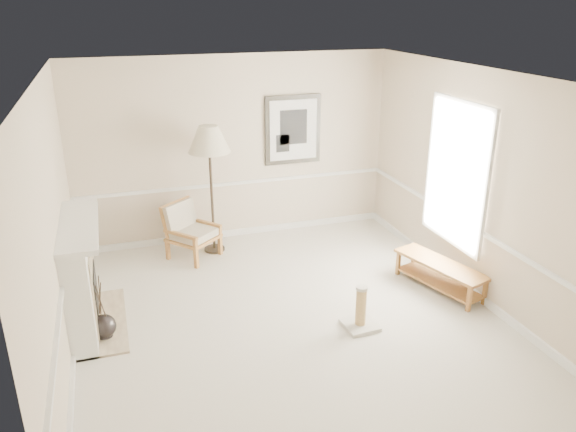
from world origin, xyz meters
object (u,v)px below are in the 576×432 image
at_px(floor_vase, 104,327).
at_px(floor_lamp, 209,143).
at_px(armchair, 188,228).
at_px(scratching_post, 361,315).
at_px(bench, 440,271).

height_order(floor_vase, floor_lamp, floor_lamp).
height_order(armchair, floor_lamp, floor_lamp).
xyz_separation_m(floor_vase, scratching_post, (2.89, -0.69, 0.02)).
height_order(armchair, scratching_post, armchair).
distance_m(floor_vase, floor_lamp, 3.04).
bearing_deg(bench, floor_vase, 178.07).
distance_m(armchair, floor_lamp, 1.32).
xyz_separation_m(floor_vase, bench, (4.30, -0.14, 0.11)).
bearing_deg(floor_lamp, floor_vase, -129.58).
relative_size(armchair, bench, 0.65).
bearing_deg(bench, scratching_post, -158.80).
bearing_deg(armchair, bench, -74.68).
relative_size(floor_vase, bench, 0.58).
bearing_deg(floor_lamp, bench, -39.34).
height_order(floor_lamp, bench, floor_lamp).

